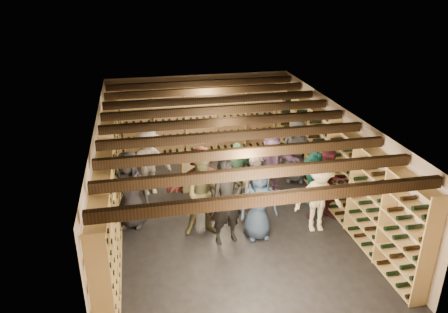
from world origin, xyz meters
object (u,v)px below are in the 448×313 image
object	(u,v)px
crate_loose	(237,182)
person_5	(202,185)
crate_stack_right	(232,159)
person_8	(328,185)
person_10	(236,174)
person_0	(130,190)
person_4	(314,173)
person_7	(256,190)
person_9	(148,162)
person_2	(205,195)
person_6	(259,203)
person_3	(319,197)
crate_stack_left	(191,175)
person_11	(271,163)
person_1	(227,201)
person_12	(296,150)

from	to	relation	value
crate_loose	person_5	bearing A→B (deg)	-127.31
crate_stack_right	person_8	size ratio (longest dim) A/B	0.33
person_10	person_0	bearing A→B (deg)	-175.60
person_4	person_7	world-z (taller)	person_7
person_9	person_10	distance (m)	2.25
person_5	person_8	xyz separation A→B (m)	(2.78, -0.52, -0.04)
crate_loose	person_7	size ratio (longest dim) A/B	0.30
person_2	person_7	distance (m)	1.19
person_7	person_10	size ratio (longest dim) A/B	1.05
person_2	person_0	bearing A→B (deg)	159.76
person_6	person_8	xyz separation A→B (m)	(1.73, 0.41, 0.03)
person_0	person_8	size ratio (longest dim) A/B	1.03
person_3	person_9	size ratio (longest dim) A/B	0.93
person_0	person_10	world-z (taller)	person_0
crate_loose	person_0	distance (m)	3.20
crate_stack_left	person_11	bearing A→B (deg)	-14.38
crate_stack_left	crate_loose	size ratio (longest dim) A/B	1.70
crate_stack_right	person_8	distance (m)	3.58
crate_stack_left	person_4	xyz separation A→B (m)	(2.84, -1.27, 0.39)
person_0	person_11	world-z (taller)	person_0
person_0	person_2	xyz separation A→B (m)	(1.56, -0.64, 0.04)
crate_stack_left	person_5	xyz separation A→B (m)	(0.06, -1.53, 0.48)
person_6	crate_stack_left	bearing A→B (deg)	114.03
person_9	person_11	bearing A→B (deg)	-18.16
crate_stack_left	person_11	xyz separation A→B (m)	(2.00, -0.51, 0.37)
person_1	person_6	bearing A→B (deg)	-10.33
person_5	person_11	xyz separation A→B (m)	(1.94, 1.02, -0.10)
person_7	crate_loose	bearing A→B (deg)	87.65
crate_stack_right	person_5	size ratio (longest dim) A/B	0.32
person_8	person_9	distance (m)	4.40
crate_stack_right	person_1	xyz separation A→B (m)	(-0.92, -3.61, 0.69)
crate_loose	person_0	size ratio (longest dim) A/B	0.28
person_5	person_4	bearing A→B (deg)	-2.59
crate_stack_right	person_7	world-z (taller)	person_7
person_0	person_12	world-z (taller)	person_0
person_3	person_2	bearing A→B (deg)	176.61
crate_stack_right	person_11	xyz separation A→B (m)	(0.64, -1.66, 0.54)
crate_loose	person_3	bearing A→B (deg)	-63.26
crate_loose	person_12	size ratio (longest dim) A/B	0.28
person_2	person_9	bearing A→B (deg)	119.83
person_12	person_10	bearing A→B (deg)	-138.15
person_12	person_6	bearing A→B (deg)	-109.82
person_11	person_12	xyz separation A→B (m)	(0.84, 0.49, 0.09)
person_4	person_5	size ratio (longest dim) A/B	0.90
person_2	person_5	bearing A→B (deg)	89.87
crate_stack_right	person_7	distance (m)	3.12
crate_stack_right	person_3	xyz separation A→B (m)	(1.10, -3.60, 0.56)
person_5	person_2	bearing A→B (deg)	-100.12
person_1	person_3	distance (m)	2.03
person_9	crate_loose	bearing A→B (deg)	-8.62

